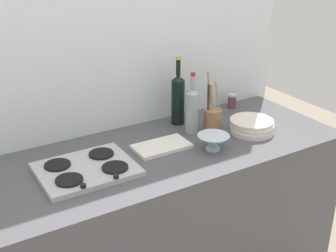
% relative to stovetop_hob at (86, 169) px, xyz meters
% --- Properties ---
extents(counter_block, '(1.80, 0.70, 0.90)m').
position_rel_stovetop_hob_xyz_m(counter_block, '(0.43, 0.01, -0.46)').
color(counter_block, '#4C4C51').
rests_on(counter_block, ground).
extents(backsplash_panel, '(1.90, 0.06, 2.58)m').
position_rel_stovetop_hob_xyz_m(backsplash_panel, '(0.43, 0.39, 0.38)').
color(backsplash_panel, silver).
rests_on(backsplash_panel, ground).
extents(stovetop_hob, '(0.42, 0.34, 0.04)m').
position_rel_stovetop_hob_xyz_m(stovetop_hob, '(0.00, 0.00, 0.00)').
color(stovetop_hob, '#B2B2B7').
rests_on(stovetop_hob, counter_block).
extents(plate_stack, '(0.23, 0.23, 0.07)m').
position_rel_stovetop_hob_xyz_m(plate_stack, '(0.91, -0.05, 0.02)').
color(plate_stack, silver).
rests_on(plate_stack, counter_block).
extents(wine_bottle_leftmost, '(0.07, 0.07, 0.33)m').
position_rel_stovetop_hob_xyz_m(wine_bottle_leftmost, '(0.64, 0.11, 0.11)').
color(wine_bottle_leftmost, gray).
rests_on(wine_bottle_leftmost, counter_block).
extents(wine_bottle_mid_left, '(0.07, 0.07, 0.38)m').
position_rel_stovetop_hob_xyz_m(wine_bottle_mid_left, '(0.64, 0.26, 0.13)').
color(wine_bottle_mid_left, black).
rests_on(wine_bottle_mid_left, counter_block).
extents(mixing_bowl, '(0.16, 0.16, 0.08)m').
position_rel_stovetop_hob_xyz_m(mixing_bowl, '(0.61, -0.11, 0.03)').
color(mixing_bowl, silver).
rests_on(mixing_bowl, counter_block).
extents(utensil_crock, '(0.09, 0.09, 0.31)m').
position_rel_stovetop_hob_xyz_m(utensil_crock, '(0.75, 0.09, 0.05)').
color(utensil_crock, '#996B4C').
rests_on(utensil_crock, counter_block).
extents(condiment_jar_front, '(0.05, 0.05, 0.08)m').
position_rel_stovetop_hob_xyz_m(condiment_jar_front, '(1.05, 0.29, 0.03)').
color(condiment_jar_front, '#66384C').
rests_on(condiment_jar_front, counter_block).
extents(cutting_board, '(0.28, 0.16, 0.02)m').
position_rel_stovetop_hob_xyz_m(cutting_board, '(0.40, 0.03, -0.01)').
color(cutting_board, silver).
rests_on(cutting_board, counter_block).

